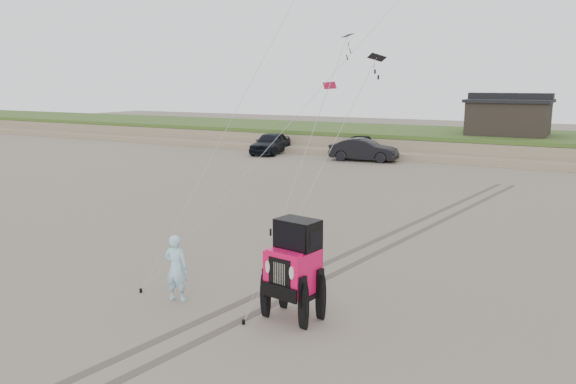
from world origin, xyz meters
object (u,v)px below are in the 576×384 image
jeep (293,280)px  truck_b (364,150)px  cabin (509,116)px  truck_c (360,145)px  truck_a (270,143)px  man (176,268)px

jeep → truck_b: bearing=117.0°
cabin → jeep: bearing=-89.6°
truck_c → truck_b: bearing=-31.8°
truck_b → truck_a: bearing=79.5°
jeep → man: jeep is taller
truck_a → jeep: (17.80, -28.64, 0.11)m
cabin → truck_b: 12.70m
truck_c → man: bearing=-44.7°
cabin → man: 37.56m
truck_b → truck_c: truck_b is taller
cabin → truck_a: 19.51m
man → truck_c: bearing=-88.5°
man → truck_b: bearing=-90.2°
truck_a → truck_c: 7.46m
truck_a → truck_b: (8.50, -0.39, -0.05)m
cabin → truck_a: bearing=-154.9°
jeep → man: size_ratio=2.93×
truck_a → cabin: bearing=15.7°
cabin → truck_b: bearing=-136.4°
cabin → truck_c: size_ratio=1.18×
truck_b → truck_c: bearing=18.5°
jeep → truck_c: bearing=118.0°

